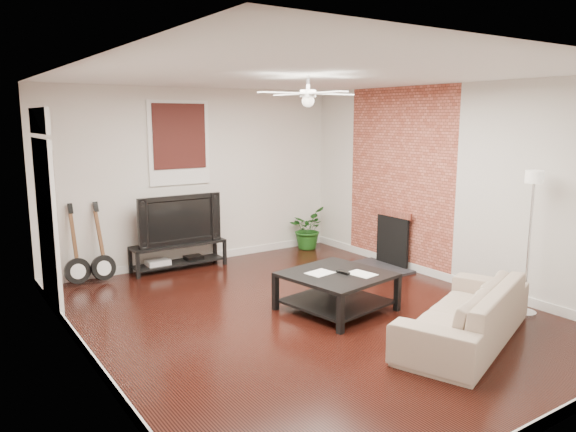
{
  "coord_description": "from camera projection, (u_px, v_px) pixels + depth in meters",
  "views": [
    {
      "loc": [
        -3.68,
        -5.04,
        2.34
      ],
      "look_at": [
        0.0,
        0.4,
        1.15
      ],
      "focal_mm": 34.06,
      "sensor_mm": 36.0,
      "label": 1
    }
  ],
  "objects": [
    {
      "name": "room",
      "position": [
        307.0,
        200.0,
        6.3
      ],
      "size": [
        5.01,
        6.01,
        2.81
      ],
      "color": "black",
      "rests_on": "ground"
    },
    {
      "name": "ceiling_fan",
      "position": [
        308.0,
        94.0,
        6.09
      ],
      "size": [
        1.24,
        1.24,
        0.32
      ],
      "primitive_type": null,
      "color": "white",
      "rests_on": "ceiling"
    },
    {
      "name": "coffee_table",
      "position": [
        336.0,
        292.0,
        6.69
      ],
      "size": [
        1.3,
        1.3,
        0.47
      ],
      "primitive_type": "cube",
      "rotation": [
        0.0,
        0.0,
        0.17
      ],
      "color": "black",
      "rests_on": "floor"
    },
    {
      "name": "tv",
      "position": [
        177.0,
        219.0,
        8.44
      ],
      "size": [
        1.32,
        0.17,
        0.76
      ],
      "primitive_type": "imported",
      "color": "black",
      "rests_on": "tv_stand"
    },
    {
      "name": "fireplace",
      "position": [
        383.0,
        240.0,
        8.5
      ],
      "size": [
        0.8,
        1.1,
        0.92
      ],
      "primitive_type": "cube",
      "color": "black",
      "rests_on": "floor"
    },
    {
      "name": "tv_stand",
      "position": [
        179.0,
        256.0,
        8.53
      ],
      "size": [
        1.48,
        0.39,
        0.41
      ],
      "primitive_type": "cube",
      "color": "black",
      "rests_on": "floor"
    },
    {
      "name": "sofa",
      "position": [
        465.0,
        312.0,
        5.77
      ],
      "size": [
        2.29,
        1.55,
        0.62
      ],
      "primitive_type": "imported",
      "rotation": [
        0.0,
        0.0,
        3.51
      ],
      "color": "tan",
      "rests_on": "floor"
    },
    {
      "name": "potted_plant",
      "position": [
        307.0,
        228.0,
        9.83
      ],
      "size": [
        0.88,
        0.88,
        0.74
      ],
      "primitive_type": "imported",
      "rotation": [
        0.0,
        0.0,
        0.73
      ],
      "color": "#1B5217",
      "rests_on": "floor"
    },
    {
      "name": "guitar_right",
      "position": [
        102.0,
        242.0,
        7.77
      ],
      "size": [
        0.41,
        0.32,
        1.18
      ],
      "primitive_type": null,
      "rotation": [
        0.0,
        0.0,
        0.2
      ],
      "color": "black",
      "rests_on": "floor"
    },
    {
      "name": "door_left",
      "position": [
        48.0,
        210.0,
        6.52
      ],
      "size": [
        0.08,
        1.0,
        2.5
      ],
      "primitive_type": "cube",
      "color": "white",
      "rests_on": "wall_left"
    },
    {
      "name": "brick_accent",
      "position": [
        399.0,
        179.0,
        8.49
      ],
      "size": [
        0.02,
        2.2,
        2.8
      ],
      "primitive_type": "cube",
      "color": "#9D4532",
      "rests_on": "floor"
    },
    {
      "name": "guitar_left",
      "position": [
        76.0,
        245.0,
        7.6
      ],
      "size": [
        0.39,
        0.29,
        1.18
      ],
      "primitive_type": null,
      "rotation": [
        0.0,
        0.0,
        0.1
      ],
      "color": "black",
      "rests_on": "floor"
    },
    {
      "name": "window_back",
      "position": [
        179.0,
        143.0,
        8.46
      ],
      "size": [
        1.0,
        0.06,
        1.3
      ],
      "primitive_type": "cube",
      "color": "#35120E",
      "rests_on": "wall_back"
    },
    {
      "name": "floor_lamp",
      "position": [
        529.0,
        243.0,
        6.44
      ],
      "size": [
        0.37,
        0.37,
        1.74
      ],
      "primitive_type": null,
      "rotation": [
        0.0,
        0.0,
        0.37
      ],
      "color": "silver",
      "rests_on": "floor"
    }
  ]
}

